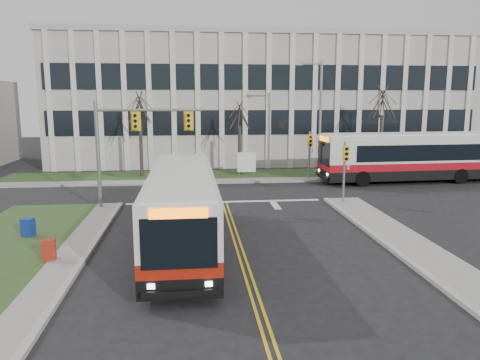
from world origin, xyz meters
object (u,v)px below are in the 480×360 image
newspaper_box_blue (28,228)px  newspaper_box_red (49,251)px  bus_main (182,210)px  streetlight (318,113)px  bus_cross (410,158)px  directory_sign (247,162)px

newspaper_box_blue → newspaper_box_red: bearing=-44.1°
bus_main → newspaper_box_blue: bearing=164.2°
newspaper_box_red → bus_main: bearing=6.2°
newspaper_box_blue → streetlight: bearing=56.7°
newspaper_box_blue → bus_cross: bearing=43.8°
newspaper_box_blue → newspaper_box_red: 3.92m
directory_sign → bus_cross: bus_cross is taller
bus_main → newspaper_box_blue: size_ratio=12.94×
bus_cross → newspaper_box_blue: bus_cross is taller
bus_main → newspaper_box_red: size_ratio=12.94×
streetlight → newspaper_box_red: streetlight is taller
streetlight → newspaper_box_red: (-15.63, -18.09, -4.72)m
directory_sign → newspaper_box_blue: 19.99m
directory_sign → newspaper_box_blue: size_ratio=2.11×
bus_main → streetlight: bearing=57.6°
newspaper_box_red → newspaper_box_blue: bearing=109.6°
streetlight → directory_sign: bearing=166.8°
streetlight → newspaper_box_red: size_ratio=9.68×
directory_sign → newspaper_box_red: 21.88m
directory_sign → newspaper_box_blue: bearing=-126.9°
bus_main → directory_sign: bearing=74.4°
streetlight → newspaper_box_blue: size_ratio=9.68×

